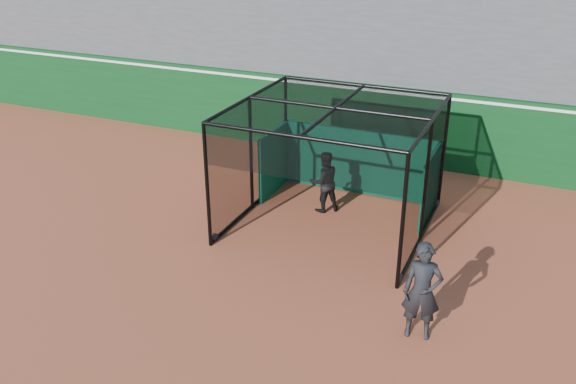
% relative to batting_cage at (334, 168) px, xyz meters
% --- Properties ---
extents(ground, '(120.00, 120.00, 0.00)m').
position_rel_batting_cage_xyz_m(ground, '(-0.71, -3.45, -1.58)').
color(ground, brown).
rests_on(ground, ground).
extents(outfield_wall, '(50.00, 0.50, 2.50)m').
position_rel_batting_cage_xyz_m(outfield_wall, '(-0.71, 5.05, -0.29)').
color(outfield_wall, '#0A3915').
rests_on(outfield_wall, ground).
extents(grandstand, '(50.00, 7.85, 8.95)m').
position_rel_batting_cage_xyz_m(grandstand, '(-0.71, 8.82, 2.90)').
color(grandstand, '#4C4C4F').
rests_on(grandstand, ground).
extents(batting_cage, '(4.79, 4.68, 3.16)m').
position_rel_batting_cage_xyz_m(batting_cage, '(0.00, 0.00, 0.00)').
color(batting_cage, black).
rests_on(batting_cage, ground).
extents(batter, '(1.05, 1.04, 1.71)m').
position_rel_batting_cage_xyz_m(batter, '(-0.48, 0.64, -0.72)').
color(batter, black).
rests_on(batter, ground).
extents(on_deck_player, '(0.81, 0.61, 2.01)m').
position_rel_batting_cage_xyz_m(on_deck_player, '(3.13, -3.75, -0.58)').
color(on_deck_player, black).
rests_on(on_deck_player, ground).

